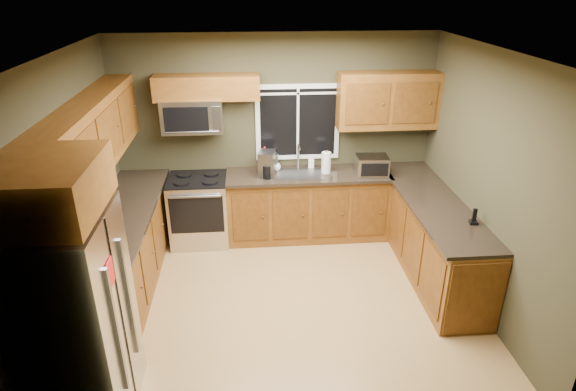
{
  "coord_description": "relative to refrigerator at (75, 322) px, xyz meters",
  "views": [
    {
      "loc": [
        -0.35,
        -4.38,
        3.34
      ],
      "look_at": [
        0.05,
        0.35,
        1.15
      ],
      "focal_mm": 30.0,
      "sensor_mm": 36.0,
      "label": 1
    }
  ],
  "objects": [
    {
      "name": "floor",
      "position": [
        1.74,
        1.3,
        -0.9
      ],
      "size": [
        4.2,
        4.2,
        0.0
      ],
      "primitive_type": "plane",
      "color": "#9F7846",
      "rests_on": "ground"
    },
    {
      "name": "ceiling",
      "position": [
        1.74,
        1.3,
        1.8
      ],
      "size": [
        4.2,
        4.2,
        0.0
      ],
      "primitive_type": "plane",
      "rotation": [
        3.14,
        0.0,
        0.0
      ],
      "color": "white",
      "rests_on": "back_wall"
    },
    {
      "name": "back_wall",
      "position": [
        1.74,
        3.1,
        0.45
      ],
      "size": [
        4.2,
        0.0,
        4.2
      ],
      "primitive_type": "plane",
      "rotation": [
        1.57,
        0.0,
        0.0
      ],
      "color": "#363320",
      "rests_on": "ground"
    },
    {
      "name": "front_wall",
      "position": [
        1.74,
        -0.5,
        0.45
      ],
      "size": [
        4.2,
        0.0,
        4.2
      ],
      "primitive_type": "plane",
      "rotation": [
        -1.57,
        0.0,
        0.0
      ],
      "color": "#363320",
      "rests_on": "ground"
    },
    {
      "name": "left_wall",
      "position": [
        -0.36,
        1.3,
        0.45
      ],
      "size": [
        0.0,
        3.6,
        3.6
      ],
      "primitive_type": "plane",
      "rotation": [
        1.57,
        0.0,
        1.57
      ],
      "color": "#363320",
      "rests_on": "ground"
    },
    {
      "name": "right_wall",
      "position": [
        3.84,
        1.3,
        0.45
      ],
      "size": [
        0.0,
        3.6,
        3.6
      ],
      "primitive_type": "plane",
      "rotation": [
        1.57,
        0.0,
        -1.57
      ],
      "color": "#363320",
      "rests_on": "ground"
    },
    {
      "name": "window",
      "position": [
        2.04,
        3.08,
        0.65
      ],
      "size": [
        1.12,
        0.03,
        1.02
      ],
      "color": "white",
      "rests_on": "back_wall"
    },
    {
      "name": "base_cabinets_left",
      "position": [
        -0.06,
        1.78,
        -0.45
      ],
      "size": [
        0.6,
        2.65,
        0.9
      ],
      "primitive_type": "cube",
      "color": "brown",
      "rests_on": "ground"
    },
    {
      "name": "countertop_left",
      "position": [
        -0.04,
        1.78,
        0.02
      ],
      "size": [
        0.65,
        2.65,
        0.04
      ],
      "primitive_type": "cube",
      "color": "black",
      "rests_on": "base_cabinets_left"
    },
    {
      "name": "base_cabinets_back",
      "position": [
        2.15,
        2.8,
        -0.45
      ],
      "size": [
        2.17,
        0.6,
        0.9
      ],
      "primitive_type": "cube",
      "color": "brown",
      "rests_on": "ground"
    },
    {
      "name": "countertop_back",
      "position": [
        2.15,
        2.78,
        0.02
      ],
      "size": [
        2.17,
        0.65,
        0.04
      ],
      "primitive_type": "cube",
      "color": "black",
      "rests_on": "base_cabinets_back"
    },
    {
      "name": "base_cabinets_peninsula",
      "position": [
        3.54,
        1.84,
        -0.45
      ],
      "size": [
        0.6,
        2.52,
        0.9
      ],
      "color": "brown",
      "rests_on": "ground"
    },
    {
      "name": "countertop_peninsula",
      "position": [
        3.51,
        1.85,
        0.02
      ],
      "size": [
        0.65,
        2.5,
        0.04
      ],
      "primitive_type": "cube",
      "color": "black",
      "rests_on": "base_cabinets_peninsula"
    },
    {
      "name": "upper_cabinets_left",
      "position": [
        -0.2,
        1.78,
        0.96
      ],
      "size": [
        0.33,
        2.65,
        0.72
      ],
      "primitive_type": "cube",
      "color": "brown",
      "rests_on": "left_wall"
    },
    {
      "name": "upper_cabinets_back_left",
      "position": [
        0.89,
        2.94,
        1.17
      ],
      "size": [
        1.3,
        0.33,
        0.3
      ],
      "primitive_type": "cube",
      "color": "brown",
      "rests_on": "back_wall"
    },
    {
      "name": "upper_cabinets_back_right",
      "position": [
        3.19,
        2.94,
        0.96
      ],
      "size": [
        1.3,
        0.33,
        0.72
      ],
      "primitive_type": "cube",
      "color": "brown",
      "rests_on": "back_wall"
    },
    {
      "name": "upper_cabinet_over_fridge",
      "position": [
        -0.0,
        0.0,
        1.13
      ],
      "size": [
        0.72,
        0.9,
        0.38
      ],
      "primitive_type": "cube",
      "color": "brown",
      "rests_on": "left_wall"
    },
    {
      "name": "refrigerator",
      "position": [
        0.0,
        0.0,
        0.0
      ],
      "size": [
        0.74,
        0.9,
        1.8
      ],
      "color": "#B7B7BC",
      "rests_on": "ground"
    },
    {
      "name": "range",
      "position": [
        0.69,
        2.77,
        -0.43
      ],
      "size": [
        0.76,
        0.69,
        0.94
      ],
      "color": "#B7B7BC",
      "rests_on": "ground"
    },
    {
      "name": "microwave",
      "position": [
        0.69,
        2.91,
        0.83
      ],
      "size": [
        0.76,
        0.41,
        0.42
      ],
      "color": "#B7B7BC",
      "rests_on": "back_wall"
    },
    {
      "name": "sink",
      "position": [
        2.04,
        2.79,
        0.05
      ],
      "size": [
        0.6,
        0.42,
        0.36
      ],
      "color": "slate",
      "rests_on": "countertop_back"
    },
    {
      "name": "toaster_oven",
      "position": [
        2.97,
        2.67,
        0.17
      ],
      "size": [
        0.43,
        0.34,
        0.26
      ],
      "color": "#B7B7BC",
      "rests_on": "countertop_back"
    },
    {
      "name": "coffee_maker",
      "position": [
        1.6,
        2.74,
        0.2
      ],
      "size": [
        0.24,
        0.3,
        0.33
      ],
      "color": "slate",
      "rests_on": "countertop_back"
    },
    {
      "name": "kettle",
      "position": [
        1.69,
        2.95,
        0.17
      ],
      "size": [
        0.19,
        0.19,
        0.28
      ],
      "color": "#B7B7BC",
      "rests_on": "countertop_back"
    },
    {
      "name": "paper_towel_roll",
      "position": [
        2.39,
        2.79,
        0.18
      ],
      "size": [
        0.13,
        0.13,
        0.31
      ],
      "color": "white",
      "rests_on": "countertop_back"
    },
    {
      "name": "soap_bottle_a",
      "position": [
        1.59,
        3.0,
        0.19
      ],
      "size": [
        0.12,
        0.12,
        0.3
      ],
      "primitive_type": "imported",
      "rotation": [
        0.0,
        0.0,
        -0.06
      ],
      "color": "red",
      "rests_on": "countertop_back"
    },
    {
      "name": "soap_bottle_b",
      "position": [
        2.22,
        3.0,
        0.13
      ],
      "size": [
        0.09,
        0.09,
        0.17
      ],
      "primitive_type": "imported",
      "rotation": [
        0.0,
        0.0,
        -0.13
      ],
      "color": "white",
      "rests_on": "countertop_back"
    },
    {
      "name": "soap_bottle_c",
      "position": [
        1.74,
        2.93,
        0.11
      ],
      "size": [
        0.14,
        0.14,
        0.15
      ],
      "primitive_type": "imported",
      "rotation": [
        0.0,
        0.0,
        0.23
      ],
      "color": "white",
      "rests_on": "countertop_back"
    },
    {
      "name": "cordless_phone",
      "position": [
        3.72,
        1.23,
        0.09
      ],
      "size": [
        0.09,
        0.09,
        0.18
      ],
      "color": "black",
      "rests_on": "countertop_peninsula"
    }
  ]
}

